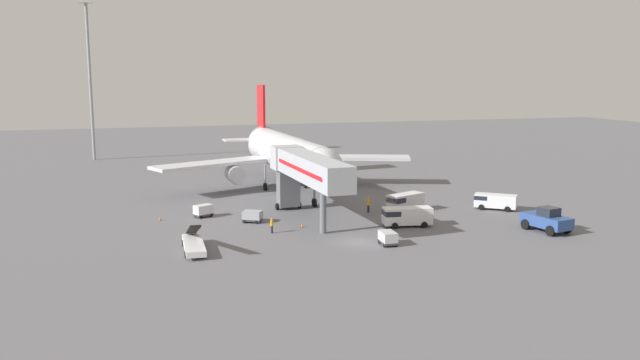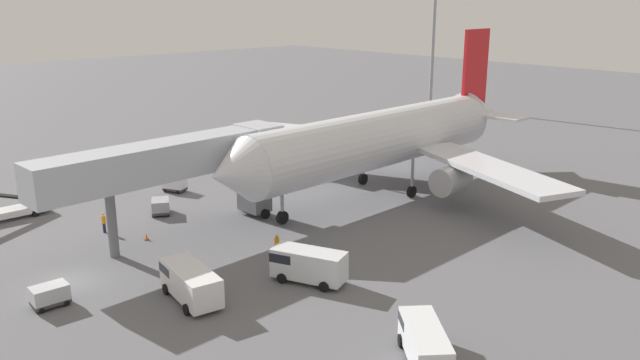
% 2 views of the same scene
% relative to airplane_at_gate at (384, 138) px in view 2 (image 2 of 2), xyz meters
% --- Properties ---
extents(ground_plane, '(300.00, 300.00, 0.00)m').
position_rel_airplane_at_gate_xyz_m(ground_plane, '(-0.71, -30.16, -5.23)').
color(ground_plane, slate).
extents(airplane_at_gate, '(38.48, 38.69, 14.71)m').
position_rel_airplane_at_gate_xyz_m(airplane_at_gate, '(0.00, 0.00, 0.00)').
color(airplane_at_gate, silver).
rests_on(airplane_at_gate, ground).
extents(jet_bridge, '(3.86, 20.63, 7.75)m').
position_rel_airplane_at_gate_xyz_m(jet_bridge, '(-2.88, -19.93, 0.67)').
color(jet_bridge, '#B2B7C1').
rests_on(jet_bridge, ground).
extents(belt_loader_truck, '(2.12, 7.09, 3.30)m').
position_rel_airplane_at_gate_xyz_m(belt_loader_truck, '(-16.37, -28.93, -4.45)').
color(belt_loader_truck, white).
rests_on(belt_loader_truck, ground).
extents(service_van_mid_right, '(5.54, 2.85, 2.08)m').
position_rel_airplane_at_gate_xyz_m(service_van_mid_right, '(6.87, -25.65, -4.03)').
color(service_van_mid_right, white).
rests_on(service_van_mid_right, ground).
extents(service_van_rear_left, '(5.00, 4.56, 1.88)m').
position_rel_airplane_at_gate_xyz_m(service_van_rear_left, '(21.00, -20.68, -4.14)').
color(service_van_rear_left, white).
rests_on(service_van_rear_left, ground).
extents(service_van_rear_right, '(5.19, 3.54, 2.19)m').
position_rel_airplane_at_gate_xyz_m(service_van_rear_right, '(9.90, -18.71, -3.98)').
color(service_van_rear_right, silver).
rests_on(service_van_rear_right, ground).
extents(baggage_cart_near_center, '(1.44, 2.16, 1.33)m').
position_rel_airplane_at_gate_xyz_m(baggage_cart_near_center, '(1.91, -32.31, -4.48)').
color(baggage_cart_near_center, '#38383D').
rests_on(baggage_cart_near_center, ground).
extents(baggage_cart_outer_left, '(2.49, 2.27, 1.30)m').
position_rel_airplane_at_gate_xyz_m(baggage_cart_outer_left, '(-8.73, -18.77, -4.50)').
color(baggage_cart_outer_left, '#38383D').
rests_on(baggage_cart_outer_left, ground).
extents(baggage_cart_far_left, '(2.38, 2.01, 1.43)m').
position_rel_airplane_at_gate_xyz_m(baggage_cart_far_left, '(-13.66, -14.42, -4.43)').
color(baggage_cart_far_left, '#38383D').
rests_on(baggage_cart_far_left, ground).
extents(ground_crew_worker_foreground, '(0.49, 0.49, 1.83)m').
position_rel_airplane_at_gate_xyz_m(ground_crew_worker_foreground, '(5.62, -17.70, -4.26)').
color(ground_crew_worker_foreground, '#1E2333').
rests_on(ground_crew_worker_foreground, ground).
extents(ground_crew_worker_midground, '(0.40, 0.40, 1.62)m').
position_rel_airplane_at_gate_xyz_m(ground_crew_worker_midground, '(-7.79, -24.31, -4.37)').
color(ground_crew_worker_midground, '#1E2333').
rests_on(ground_crew_worker_midground, ground).
extents(safety_cone_alpha, '(0.31, 0.31, 0.48)m').
position_rel_airplane_at_gate_xyz_m(safety_cone_alpha, '(-18.62, -14.82, -4.99)').
color(safety_cone_alpha, black).
rests_on(safety_cone_alpha, ground).
extents(safety_cone_bravo, '(0.32, 0.32, 0.50)m').
position_rel_airplane_at_gate_xyz_m(safety_cone_bravo, '(-4.05, -22.68, -4.98)').
color(safety_cone_bravo, black).
rests_on(safety_cone_bravo, ground).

